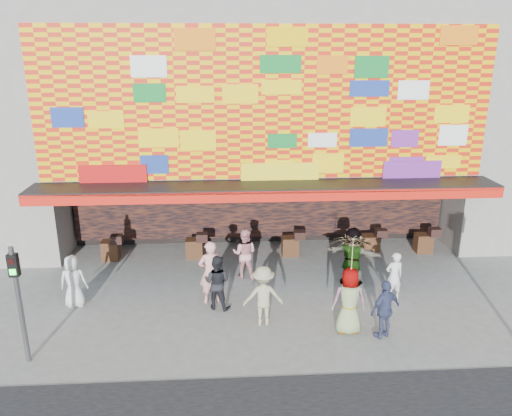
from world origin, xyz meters
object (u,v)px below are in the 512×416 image
(ped_b, at_px, (210,272))
(ped_i, at_px, (245,253))
(ped_c, at_px, (217,282))
(ped_e, at_px, (385,309))
(parasol, at_px, (352,256))
(ped_f, at_px, (352,256))
(signal_left, at_px, (18,292))
(ped_d, at_px, (263,296))
(ped_a, at_px, (73,281))
(ped_h, at_px, (394,276))
(ped_g, at_px, (349,301))

(ped_b, xyz_separation_m, ped_i, (1.07, 1.64, -0.12))
(ped_c, relative_size, ped_e, 1.01)
(parasol, bearing_deg, ped_f, 74.67)
(signal_left, distance_m, ped_d, 6.10)
(ped_a, height_order, ped_c, ped_c)
(ped_c, bearing_deg, ped_d, 162.94)
(ped_c, xyz_separation_m, ped_i, (0.88, 2.01, 0.03))
(signal_left, bearing_deg, ped_f, 22.47)
(ped_b, xyz_separation_m, ped_h, (5.50, -0.15, -0.21))
(ped_b, relative_size, ped_g, 1.06)
(ped_i, relative_size, parasol, 0.86)
(ped_f, relative_size, ped_i, 1.13)
(ped_b, distance_m, ped_i, 1.96)
(ped_b, distance_m, ped_d, 1.99)
(ped_a, relative_size, ped_h, 1.05)
(ped_b, relative_size, ped_e, 1.20)
(ped_b, bearing_deg, ped_i, -138.22)
(ped_a, height_order, ped_d, ped_d)
(ped_c, bearing_deg, ped_a, 14.96)
(ped_c, xyz_separation_m, ped_e, (4.39, -1.82, -0.01))
(ped_h, bearing_deg, ped_f, -55.93)
(ped_a, distance_m, ped_c, 4.21)
(ped_a, xyz_separation_m, ped_g, (7.70, -1.89, 0.12))
(ped_a, relative_size, parasol, 0.81)
(ped_c, bearing_deg, ped_h, -157.62)
(ped_b, height_order, ped_e, ped_b)
(ped_g, bearing_deg, signal_left, 9.82)
(ped_d, bearing_deg, signal_left, 10.74)
(ped_g, distance_m, ped_i, 4.40)
(ped_d, bearing_deg, ped_h, -166.29)
(ped_b, bearing_deg, ped_g, 137.97)
(ped_b, height_order, ped_i, ped_b)
(ped_f, xyz_separation_m, ped_g, (-0.78, -2.84, -0.04))
(ped_b, distance_m, ped_f, 4.58)
(ped_e, bearing_deg, ped_c, -49.57)
(ped_f, bearing_deg, ped_d, 60.59)
(ped_g, bearing_deg, ped_d, -10.08)
(signal_left, xyz_separation_m, ped_g, (8.09, 0.82, -0.94))
(ped_i, bearing_deg, parasol, 139.49)
(ped_a, height_order, ped_f, ped_f)
(ped_a, distance_m, ped_h, 9.50)
(signal_left, bearing_deg, ped_e, 3.34)
(ped_a, xyz_separation_m, ped_h, (9.50, -0.15, -0.04))
(ped_c, height_order, parasol, parasol)
(ped_c, bearing_deg, ped_i, -93.60)
(ped_h, bearing_deg, ped_c, -6.39)
(ped_g, relative_size, ped_h, 1.21)
(ped_c, relative_size, ped_g, 0.89)
(ped_e, bearing_deg, parasol, -45.98)
(ped_i, bearing_deg, ped_d, 110.33)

